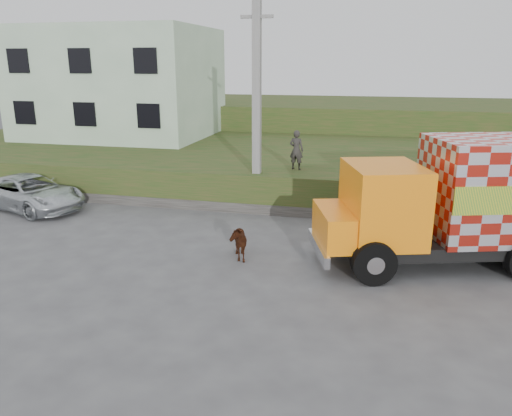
% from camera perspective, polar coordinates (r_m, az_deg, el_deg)
% --- Properties ---
extents(ground, '(120.00, 120.00, 0.00)m').
position_cam_1_polar(ground, '(15.35, -0.26, -5.23)').
color(ground, '#474749').
rests_on(ground, ground).
extents(embankment, '(40.00, 12.00, 1.50)m').
position_cam_1_polar(embankment, '(24.59, 5.28, 4.80)').
color(embankment, '#234717').
rests_on(embankment, ground).
extents(embankment_far, '(40.00, 12.00, 3.00)m').
position_cam_1_polar(embankment_far, '(36.26, 8.12, 9.63)').
color(embankment_far, '#234717').
rests_on(embankment_far, ground).
extents(retaining_strip, '(16.00, 0.50, 0.40)m').
position_cam_1_polar(retaining_strip, '(19.62, -3.03, 0.22)').
color(retaining_strip, '#595651').
rests_on(retaining_strip, ground).
extents(building, '(10.00, 8.00, 6.00)m').
position_cam_1_polar(building, '(30.49, -15.15, 13.66)').
color(building, beige).
rests_on(building, embankment).
extents(utility_pole, '(1.20, 0.30, 8.00)m').
position_cam_1_polar(utility_pole, '(19.04, 0.09, 11.62)').
color(utility_pole, gray).
rests_on(utility_pole, ground).
extents(cargo_truck, '(8.56, 4.87, 3.64)m').
position_cam_1_polar(cargo_truck, '(15.42, 24.08, 0.74)').
color(cargo_truck, black).
rests_on(cargo_truck, ground).
extents(cow, '(1.05, 1.41, 1.08)m').
position_cam_1_polar(cow, '(14.86, -2.23, -3.75)').
color(cow, '#331C0C').
rests_on(cow, ground).
extents(suv, '(5.26, 3.54, 1.34)m').
position_cam_1_polar(suv, '(21.70, -24.47, 1.61)').
color(suv, '#B9BFC4').
rests_on(suv, ground).
extents(pedestrian, '(0.63, 0.48, 1.57)m').
position_cam_1_polar(pedestrian, '(20.00, 4.64, 6.63)').
color(pedestrian, '#33312D').
rests_on(pedestrian, embankment).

